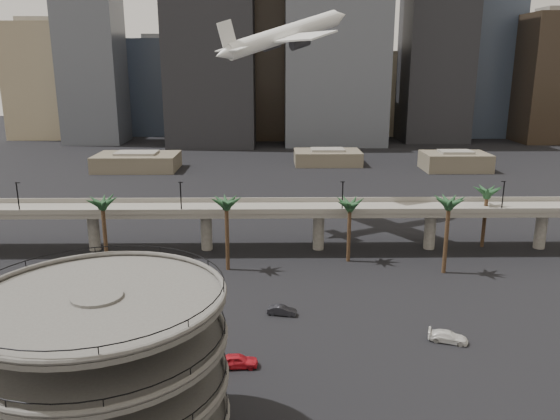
{
  "coord_description": "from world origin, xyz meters",
  "views": [
    {
      "loc": [
        2.11,
        -47.32,
        35.3
      ],
      "look_at": [
        3.08,
        28.0,
        15.21
      ],
      "focal_mm": 35.0,
      "sensor_mm": 36.0,
      "label": 1
    }
  ],
  "objects_px": {
    "overpass": "(262,213)",
    "airborne_jet": "(284,35)",
    "car_b": "(282,310)",
    "car_c": "(448,337)",
    "parking_ramp": "(103,362)",
    "car_a": "(238,361)"
  },
  "relations": [
    {
      "from": "parking_ramp",
      "to": "car_a",
      "type": "relative_size",
      "value": 4.52
    },
    {
      "from": "overpass",
      "to": "airborne_jet",
      "type": "xyz_separation_m",
      "value": [
        4.57,
        18.23,
        34.02
      ]
    },
    {
      "from": "parking_ramp",
      "to": "overpass",
      "type": "xyz_separation_m",
      "value": [
        13.0,
        59.0,
        -2.5
      ]
    },
    {
      "from": "car_b",
      "to": "car_c",
      "type": "xyz_separation_m",
      "value": [
        21.73,
        -8.29,
        0.04
      ]
    },
    {
      "from": "car_c",
      "to": "overpass",
      "type": "bearing_deg",
      "value": 52.23
    },
    {
      "from": "overpass",
      "to": "car_a",
      "type": "bearing_deg",
      "value": -92.96
    },
    {
      "from": "airborne_jet",
      "to": "car_a",
      "type": "distance_m",
      "value": 74.21
    },
    {
      "from": "car_c",
      "to": "airborne_jet",
      "type": "bearing_deg",
      "value": 38.74
    },
    {
      "from": "overpass",
      "to": "airborne_jet",
      "type": "bearing_deg",
      "value": 75.94
    },
    {
      "from": "airborne_jet",
      "to": "car_c",
      "type": "bearing_deg",
      "value": -102.35
    },
    {
      "from": "parking_ramp",
      "to": "car_b",
      "type": "height_order",
      "value": "parking_ramp"
    },
    {
      "from": "car_b",
      "to": "overpass",
      "type": "bearing_deg",
      "value": 16.96
    },
    {
      "from": "car_a",
      "to": "car_c",
      "type": "relative_size",
      "value": 0.96
    },
    {
      "from": "car_a",
      "to": "overpass",
      "type": "bearing_deg",
      "value": -4.98
    },
    {
      "from": "overpass",
      "to": "car_a",
      "type": "relative_size",
      "value": 26.5
    },
    {
      "from": "overpass",
      "to": "parking_ramp",
      "type": "bearing_deg",
      "value": -102.43
    },
    {
      "from": "overpass",
      "to": "car_a",
      "type": "distance_m",
      "value": 44.1
    },
    {
      "from": "car_b",
      "to": "car_c",
      "type": "relative_size",
      "value": 0.83
    },
    {
      "from": "airborne_jet",
      "to": "car_c",
      "type": "relative_size",
      "value": 5.95
    },
    {
      "from": "overpass",
      "to": "car_b",
      "type": "relative_size",
      "value": 30.67
    },
    {
      "from": "airborne_jet",
      "to": "car_b",
      "type": "height_order",
      "value": "airborne_jet"
    },
    {
      "from": "car_c",
      "to": "car_b",
      "type": "bearing_deg",
      "value": 87.73
    }
  ]
}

